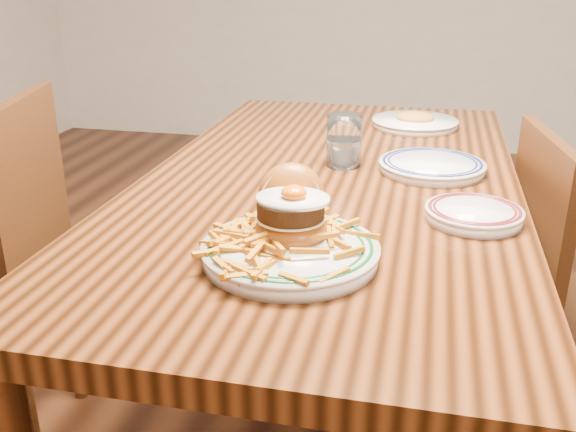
% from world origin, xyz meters
% --- Properties ---
extents(table, '(0.85, 1.60, 0.75)m').
position_xyz_m(table, '(0.00, 0.00, 0.66)').
color(table, black).
rests_on(table, floor).
extents(chair_right, '(0.45, 0.45, 0.86)m').
position_xyz_m(chair_right, '(0.59, 0.08, 0.46)').
color(chair_right, '#3F1C0D').
rests_on(chair_right, floor).
extents(main_plate, '(0.30, 0.31, 0.14)m').
position_xyz_m(main_plate, '(0.00, -0.44, 0.79)').
color(main_plate, silver).
rests_on(main_plate, table).
extents(side_plate, '(0.19, 0.20, 0.03)m').
position_xyz_m(side_plate, '(0.31, -0.21, 0.77)').
color(side_plate, silver).
rests_on(side_plate, table).
extents(rear_plate, '(0.25, 0.25, 0.03)m').
position_xyz_m(rear_plate, '(0.23, 0.09, 0.77)').
color(rear_plate, silver).
rests_on(rear_plate, table).
extents(water_glass, '(0.08, 0.08, 0.13)m').
position_xyz_m(water_glass, '(0.02, 0.09, 0.81)').
color(water_glass, white).
rests_on(water_glass, table).
extents(far_plate, '(0.26, 0.26, 0.05)m').
position_xyz_m(far_plate, '(0.17, 0.52, 0.77)').
color(far_plate, silver).
rests_on(far_plate, table).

